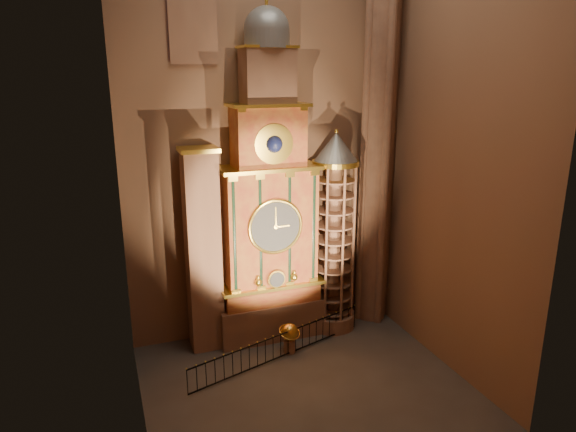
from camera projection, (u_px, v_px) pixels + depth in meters
name	position (u px, v px, depth m)	size (l,w,h in m)	color
floor	(305.00, 385.00, 23.05)	(14.00, 14.00, 0.00)	#383330
wall_back	(262.00, 125.00, 25.46)	(22.00, 22.00, 0.00)	#90694D
wall_left	(121.00, 149.00, 17.70)	(22.00, 22.00, 0.00)	#90694D
wall_right	(456.00, 133.00, 22.41)	(22.00, 22.00, 0.00)	#90694D
astronomical_clock	(269.00, 214.00, 25.71)	(5.60, 2.41, 16.70)	#8C634C
portrait_tower	(203.00, 251.00, 25.00)	(1.80, 1.60, 10.20)	#8C634C
stair_turret	(334.00, 235.00, 27.03)	(2.50, 2.50, 10.80)	#8C634C
gothic_pier	(379.00, 123.00, 26.61)	(2.04, 2.04, 22.00)	#8C634C
stained_glass_window	(192.00, 3.00, 22.81)	(2.20, 0.14, 5.20)	navy
celestial_globe	(290.00, 335.00, 25.49)	(1.31, 1.27, 1.55)	#8C634C
iron_railing	(281.00, 346.00, 24.98)	(9.61, 3.04, 1.27)	black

